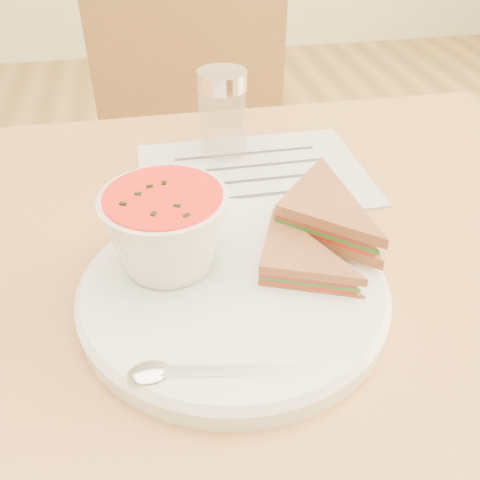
{
  "coord_description": "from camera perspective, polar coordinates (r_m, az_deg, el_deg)",
  "views": [
    {
      "loc": [
        -0.04,
        -0.43,
        1.09
      ],
      "look_at": [
        0.03,
        -0.05,
        0.8
      ],
      "focal_mm": 40.0,
      "sensor_mm": 36.0,
      "label": 1
    }
  ],
  "objects": [
    {
      "name": "dining_table",
      "position": [
        0.83,
        -3.15,
        -22.08
      ],
      "size": [
        1.0,
        0.7,
        0.75
      ],
      "primitive_type": null,
      "color": "#A47833",
      "rests_on": "floor"
    },
    {
      "name": "chair_far",
      "position": [
        1.19,
        -4.28,
        7.06
      ],
      "size": [
        0.46,
        0.46,
        1.0
      ],
      "primitive_type": null,
      "rotation": [
        0.0,
        0.0,
        3.1
      ],
      "color": "brown",
      "rests_on": "floor"
    },
    {
      "name": "plate",
      "position": [
        0.49,
        -0.71,
        -5.43
      ],
      "size": [
        0.36,
        0.36,
        0.02
      ],
      "primitive_type": null,
      "rotation": [
        0.0,
        0.0,
        -0.34
      ],
      "color": "white",
      "rests_on": "dining_table"
    },
    {
      "name": "soup_bowl",
      "position": [
        0.48,
        -7.82,
        0.69
      ],
      "size": [
        0.12,
        0.12,
        0.08
      ],
      "primitive_type": null,
      "rotation": [
        0.0,
        0.0,
        0.05
      ],
      "color": "white",
      "rests_on": "plate"
    },
    {
      "name": "sandwich_half_a",
      "position": [
        0.47,
        1.96,
        -4.14
      ],
      "size": [
        0.12,
        0.12,
        0.03
      ],
      "primitive_type": null,
      "rotation": [
        0.0,
        0.0,
        -0.38
      ],
      "color": "#9A5F36",
      "rests_on": "plate"
    },
    {
      "name": "sandwich_half_b",
      "position": [
        0.51,
        3.68,
        2.17
      ],
      "size": [
        0.16,
        0.16,
        0.03
      ],
      "primitive_type": null,
      "rotation": [
        0.0,
        0.0,
        -0.72
      ],
      "color": "#9A5F36",
      "rests_on": "plate"
    },
    {
      "name": "spoon",
      "position": [
        0.41,
        -2.61,
        -13.92
      ],
      "size": [
        0.17,
        0.06,
        0.01
      ],
      "primitive_type": null,
      "rotation": [
        0.0,
        0.0,
        -0.16
      ],
      "color": "silver",
      "rests_on": "plate"
    },
    {
      "name": "paper_menu",
      "position": [
        0.68,
        1.41,
        7.05
      ],
      "size": [
        0.28,
        0.21,
        0.0
      ],
      "primitive_type": null,
      "rotation": [
        0.0,
        0.0,
        0.0
      ],
      "color": "silver",
      "rests_on": "dining_table"
    },
    {
      "name": "condiment_shaker",
      "position": [
        0.7,
        -1.85,
        13.22
      ],
      "size": [
        0.08,
        0.08,
        0.11
      ],
      "primitive_type": null,
      "rotation": [
        0.0,
        0.0,
        -0.24
      ],
      "color": "silver",
      "rests_on": "dining_table"
    }
  ]
}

